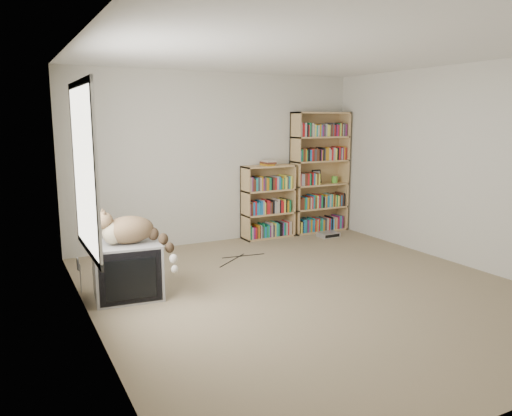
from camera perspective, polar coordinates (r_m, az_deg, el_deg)
name	(u,v)px	position (r m, az deg, el deg)	size (l,w,h in m)	color
floor	(310,290)	(5.53, 6.15, -9.28)	(4.50, 5.00, 0.01)	tan
wall_back	(218,159)	(7.44, -4.37, 5.66)	(4.50, 0.02, 2.50)	beige
wall_left	(88,190)	(4.42, -18.68, 2.01)	(0.02, 5.00, 2.50)	beige
wall_right	(463,166)	(6.75, 22.56, 4.44)	(0.02, 5.00, 2.50)	beige
ceiling	(314,51)	(5.25, 6.70, 17.38)	(4.50, 5.00, 0.02)	white
window	(84,170)	(4.60, -19.03, 4.18)	(0.02, 1.22, 1.52)	white
crt_tv	(127,270)	(5.39, -14.52, -6.84)	(0.72, 0.67, 0.58)	#959597
cat	(135,234)	(5.24, -13.64, -2.85)	(0.76, 0.56, 0.62)	#392917
bookcase_tall	(319,176)	(8.18, 7.21, 3.67)	(0.97, 0.30, 1.94)	tan
bookcase_short	(268,205)	(7.74, 1.33, 0.39)	(0.82, 0.30, 1.13)	tan
book_stack	(268,163)	(7.63, 1.42, 5.19)	(0.20, 0.26, 0.08)	red
green_mug	(334,179)	(8.34, 8.93, 3.25)	(0.10, 0.10, 0.11)	#5CB634
framed_print	(317,176)	(8.25, 6.93, 3.61)	(0.16, 0.01, 0.22)	black
dvd_player	(328,234)	(7.94, 8.26, -3.01)	(0.31, 0.22, 0.07)	silver
wall_outlet	(78,264)	(5.64, -19.70, -6.03)	(0.01, 0.08, 0.13)	silver
floor_cables	(216,257)	(6.76, -4.54, -5.56)	(1.20, 0.70, 0.01)	black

